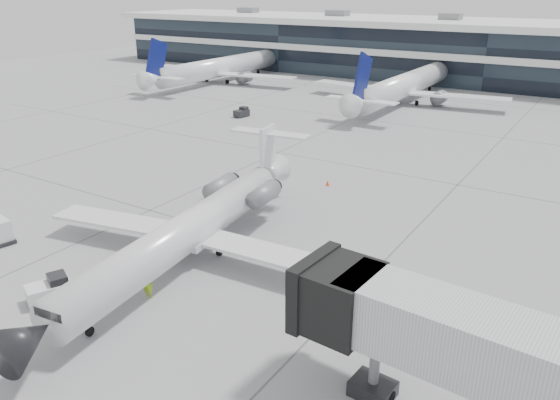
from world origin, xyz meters
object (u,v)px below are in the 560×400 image
Objects in this scene: jet_bridge at (556,375)px; ramp_worker at (148,284)px; regional_jet at (192,228)px; baggage_tug at (50,290)px.

jet_bridge is 22.12m from ramp_worker.
regional_jet is 10.08× the size of baggage_tug.
regional_jet is at bearing -87.75° from ramp_worker.
jet_bridge is (22.81, -6.47, 2.26)m from regional_jet.
jet_bridge is at bearing 168.18° from ramp_worker.
regional_jet is at bearing 168.31° from jet_bridge.
jet_bridge reaches higher than baggage_tug.
regional_jet is 23.82m from jet_bridge.
baggage_tug is (-3.54, -8.68, -1.56)m from regional_jet.
ramp_worker is at bearing 61.34° from baggage_tug.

